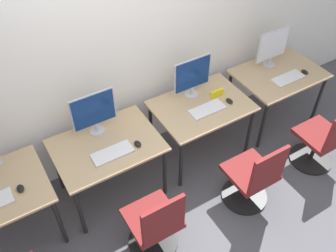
{
  "coord_description": "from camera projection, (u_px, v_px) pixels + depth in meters",
  "views": [
    {
      "loc": [
        -1.3,
        -2.0,
        3.32
      ],
      "look_at": [
        0.0,
        0.15,
        0.87
      ],
      "focal_mm": 40.0,
      "sensor_mm": 36.0,
      "label": 1
    }
  ],
  "objects": [
    {
      "name": "ground_plane",
      "position": [
        175.0,
        192.0,
        4.02
      ],
      "size": [
        20.0,
        20.0,
        0.0
      ],
      "primitive_type": "plane",
      "color": "#4C4C51"
    },
    {
      "name": "wall_back",
      "position": [
        129.0,
        42.0,
        3.57
      ],
      "size": [
        12.0,
        0.05,
        2.8
      ],
      "color": "silver",
      "rests_on": "ground_plane"
    },
    {
      "name": "mouse_far_left",
      "position": [
        20.0,
        188.0,
        3.16
      ],
      "size": [
        0.06,
        0.09,
        0.03
      ],
      "color": "black",
      "rests_on": "desk_far_left"
    },
    {
      "name": "desk_left",
      "position": [
        107.0,
        150.0,
        3.6
      ],
      "size": [
        1.01,
        0.73,
        0.72
      ],
      "color": "tan",
      "rests_on": "ground_plane"
    },
    {
      "name": "monitor_left",
      "position": [
        94.0,
        112.0,
        3.5
      ],
      "size": [
        0.44,
        0.15,
        0.46
      ],
      "color": "#B2B2B7",
      "rests_on": "desk_left"
    },
    {
      "name": "keyboard_left",
      "position": [
        112.0,
        153.0,
        3.45
      ],
      "size": [
        0.38,
        0.17,
        0.02
      ],
      "color": "silver",
      "rests_on": "desk_left"
    },
    {
      "name": "mouse_left",
      "position": [
        138.0,
        144.0,
        3.53
      ],
      "size": [
        0.06,
        0.09,
        0.03
      ],
      "color": "black",
      "rests_on": "desk_left"
    },
    {
      "name": "office_chair_left",
      "position": [
        155.0,
        226.0,
        3.33
      ],
      "size": [
        0.48,
        0.48,
        0.88
      ],
      "color": "black",
      "rests_on": "ground_plane"
    },
    {
      "name": "desk_right",
      "position": [
        201.0,
        111.0,
        4.01
      ],
      "size": [
        1.01,
        0.73,
        0.72
      ],
      "color": "tan",
      "rests_on": "ground_plane"
    },
    {
      "name": "monitor_right",
      "position": [
        192.0,
        76.0,
        3.9
      ],
      "size": [
        0.44,
        0.15,
        0.46
      ],
      "color": "#B2B2B7",
      "rests_on": "desk_right"
    },
    {
      "name": "keyboard_right",
      "position": [
        207.0,
        109.0,
        3.88
      ],
      "size": [
        0.38,
        0.17,
        0.02
      ],
      "color": "silver",
      "rests_on": "desk_right"
    },
    {
      "name": "mouse_right",
      "position": [
        229.0,
        101.0,
        3.97
      ],
      "size": [
        0.06,
        0.09,
        0.03
      ],
      "color": "black",
      "rests_on": "desk_right"
    },
    {
      "name": "office_chair_right",
      "position": [
        252.0,
        179.0,
        3.7
      ],
      "size": [
        0.48,
        0.48,
        0.88
      ],
      "color": "black",
      "rests_on": "ground_plane"
    },
    {
      "name": "desk_far_right",
      "position": [
        278.0,
        78.0,
        4.42
      ],
      "size": [
        1.01,
        0.73,
        0.72
      ],
      "color": "tan",
      "rests_on": "ground_plane"
    },
    {
      "name": "monitor_far_right",
      "position": [
        273.0,
        47.0,
        4.3
      ],
      "size": [
        0.44,
        0.15,
        0.46
      ],
      "color": "#B2B2B7",
      "rests_on": "desk_far_right"
    },
    {
      "name": "keyboard_far_right",
      "position": [
        288.0,
        78.0,
        4.27
      ],
      "size": [
        0.38,
        0.17,
        0.02
      ],
      "color": "silver",
      "rests_on": "desk_far_right"
    },
    {
      "name": "mouse_far_right",
      "position": [
        305.0,
        72.0,
        4.34
      ],
      "size": [
        0.06,
        0.09,
        0.03
      ],
      "color": "black",
      "rests_on": "desk_far_right"
    },
    {
      "name": "office_chair_far_right",
      "position": [
        322.0,
        142.0,
        4.07
      ],
      "size": [
        0.48,
        0.48,
        0.88
      ],
      "color": "black",
      "rests_on": "ground_plane"
    },
    {
      "name": "placard_right",
      "position": [
        217.0,
        93.0,
        4.03
      ],
      "size": [
        0.16,
        0.03,
        0.08
      ],
      "color": "yellow",
      "rests_on": "desk_right"
    }
  ]
}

